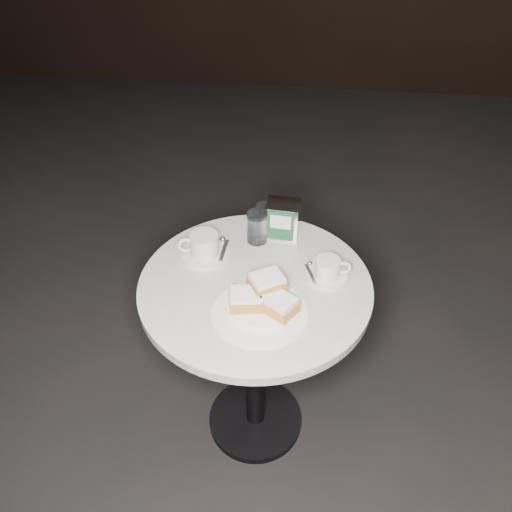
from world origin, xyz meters
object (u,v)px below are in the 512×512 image
(coffee_cup_left, at_px, (204,247))
(coffee_cup_right, at_px, (328,270))
(water_glass_right, at_px, (265,220))
(napkin_dispenser, at_px, (283,220))
(water_glass_left, at_px, (257,228))
(beignet_plate, at_px, (264,298))
(cafe_table, at_px, (255,327))

(coffee_cup_left, relative_size, coffee_cup_right, 1.31)
(water_glass_right, xyz_separation_m, napkin_dispenser, (0.06, -0.01, 0.01))
(coffee_cup_left, distance_m, coffee_cup_right, 0.39)
(coffee_cup_right, xyz_separation_m, napkin_dispenser, (-0.15, 0.19, 0.03))
(water_glass_left, bearing_deg, coffee_cup_left, -147.98)
(coffee_cup_left, xyz_separation_m, water_glass_left, (0.16, 0.10, 0.02))
(water_glass_left, bearing_deg, coffee_cup_right, -33.44)
(beignet_plate, bearing_deg, water_glass_right, 95.66)
(beignet_plate, bearing_deg, water_glass_left, 100.44)
(water_glass_left, bearing_deg, cafe_table, -84.58)
(coffee_cup_right, relative_size, water_glass_left, 1.32)
(water_glass_left, height_order, water_glass_right, water_glass_left)
(napkin_dispenser, bearing_deg, cafe_table, -99.70)
(coffee_cup_right, bearing_deg, beignet_plate, -145.70)
(coffee_cup_left, distance_m, water_glass_right, 0.23)
(water_glass_right, bearing_deg, water_glass_left, -113.89)
(beignet_plate, distance_m, napkin_dispenser, 0.34)
(napkin_dispenser, bearing_deg, beignet_plate, -89.76)
(coffee_cup_left, height_order, napkin_dispenser, napkin_dispenser)
(water_glass_right, bearing_deg, coffee_cup_right, -43.56)
(beignet_plate, bearing_deg, napkin_dispenser, 86.02)
(napkin_dispenser, bearing_deg, water_glass_left, -149.03)
(coffee_cup_right, bearing_deg, water_glass_left, 140.80)
(cafe_table, relative_size, coffee_cup_left, 4.01)
(beignet_plate, bearing_deg, coffee_cup_left, 135.91)
(water_glass_left, distance_m, napkin_dispenser, 0.09)
(coffee_cup_left, bearing_deg, beignet_plate, -57.27)
(cafe_table, relative_size, water_glass_right, 7.03)
(beignet_plate, bearing_deg, cafe_table, 110.15)
(water_glass_left, relative_size, water_glass_right, 1.01)
(cafe_table, bearing_deg, coffee_cup_right, 13.06)
(coffee_cup_right, bearing_deg, napkin_dispenser, 122.55)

